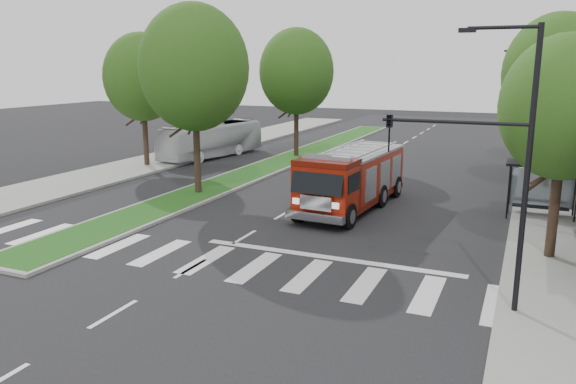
% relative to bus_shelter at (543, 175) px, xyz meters
% --- Properties ---
extents(ground, '(140.00, 140.00, 0.00)m').
position_rel_bus_shelter_xyz_m(ground, '(-11.20, -8.15, -2.04)').
color(ground, black).
rests_on(ground, ground).
extents(sidewalk_right, '(5.00, 80.00, 0.15)m').
position_rel_bus_shelter_xyz_m(sidewalk_right, '(1.30, 1.85, -1.96)').
color(sidewalk_right, gray).
rests_on(sidewalk_right, ground).
extents(sidewalk_left, '(5.00, 80.00, 0.15)m').
position_rel_bus_shelter_xyz_m(sidewalk_left, '(-25.70, 1.85, -1.96)').
color(sidewalk_left, gray).
rests_on(sidewalk_left, ground).
extents(median, '(3.00, 50.00, 0.15)m').
position_rel_bus_shelter_xyz_m(median, '(-17.20, 9.85, -1.96)').
color(median, gray).
rests_on(median, ground).
extents(bus_shelter, '(3.20, 1.60, 2.61)m').
position_rel_bus_shelter_xyz_m(bus_shelter, '(0.00, 0.00, 0.00)').
color(bus_shelter, black).
rests_on(bus_shelter, ground).
extents(tree_right_near, '(4.40, 4.40, 8.05)m').
position_rel_bus_shelter_xyz_m(tree_right_near, '(0.30, -6.15, 3.47)').
color(tree_right_near, black).
rests_on(tree_right_near, ground).
extents(tree_right_mid, '(5.60, 5.60, 9.72)m').
position_rel_bus_shelter_xyz_m(tree_right_mid, '(0.30, 5.85, 4.45)').
color(tree_right_mid, black).
rests_on(tree_right_mid, ground).
extents(tree_right_far, '(5.00, 5.00, 8.73)m').
position_rel_bus_shelter_xyz_m(tree_right_far, '(0.30, 15.85, 3.80)').
color(tree_right_far, black).
rests_on(tree_right_far, ground).
extents(tree_median_near, '(5.80, 5.80, 10.16)m').
position_rel_bus_shelter_xyz_m(tree_median_near, '(-17.20, -2.15, 4.77)').
color(tree_median_near, black).
rests_on(tree_median_near, ground).
extents(tree_median_far, '(5.60, 5.60, 9.72)m').
position_rel_bus_shelter_xyz_m(tree_median_far, '(-17.20, 11.85, 4.45)').
color(tree_median_far, black).
rests_on(tree_median_far, ground).
extents(tree_left_mid, '(5.20, 5.20, 9.16)m').
position_rel_bus_shelter_xyz_m(tree_left_mid, '(-25.20, 3.85, 4.12)').
color(tree_left_mid, black).
rests_on(tree_left_mid, ground).
extents(streetlight_right_near, '(4.08, 0.22, 8.00)m').
position_rel_bus_shelter_xyz_m(streetlight_right_near, '(-1.59, -11.65, 2.63)').
color(streetlight_right_near, black).
rests_on(streetlight_right_near, ground).
extents(streetlight_right_far, '(2.11, 0.20, 8.00)m').
position_rel_bus_shelter_xyz_m(streetlight_right_far, '(-0.85, 11.85, 2.44)').
color(streetlight_right_far, black).
rests_on(streetlight_right_far, ground).
extents(fire_engine, '(3.35, 9.10, 3.10)m').
position_rel_bus_shelter_xyz_m(fire_engine, '(-8.56, -1.75, -0.55)').
color(fire_engine, '#530D04').
rests_on(fire_engine, ground).
extents(city_bus, '(4.03, 10.08, 2.74)m').
position_rel_bus_shelter_xyz_m(city_bus, '(-23.20, 9.37, -0.67)').
color(city_bus, silver).
rests_on(city_bus, ground).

